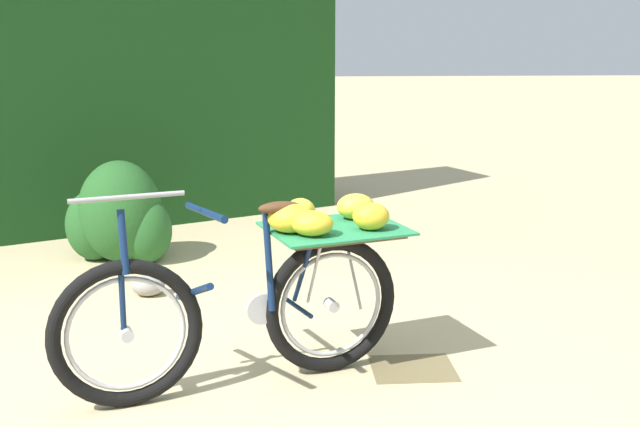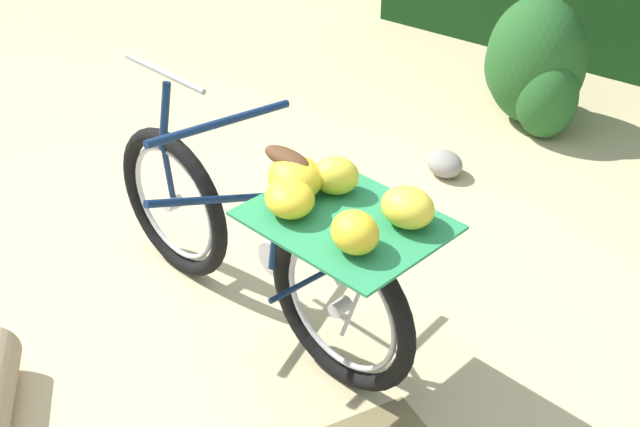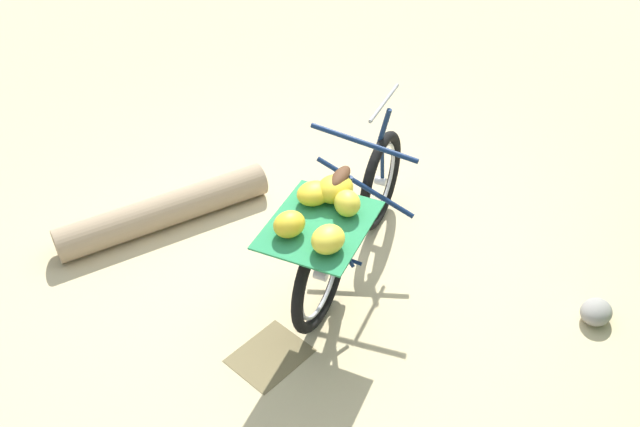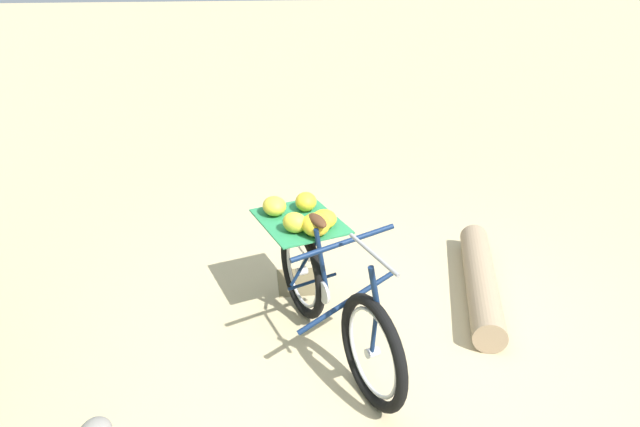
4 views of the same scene
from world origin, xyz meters
The scene contains 6 objects.
ground_plane centered at (0.00, 0.00, 0.00)m, with size 60.00×60.00×0.00m, color #C6B284.
foliage_hedge centered at (-1.22, 3.85, 1.49)m, with size 4.22×0.90×2.99m, color #143814.
bicycle centered at (0.14, 0.19, 0.50)m, with size 1.78×0.94×1.03m.
shrub_cluster centered at (-0.97, 2.45, 0.35)m, with size 0.84×0.58×0.80m.
path_stone centered at (-0.63, 1.60, 0.07)m, with size 0.22×0.19×0.14m, color gray.
leaf_litter_patch centered at (0.95, 0.30, 0.00)m, with size 0.44×0.36×0.01m, color olive.
Camera 1 is at (0.19, -3.48, 1.74)m, focal length 43.32 mm.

